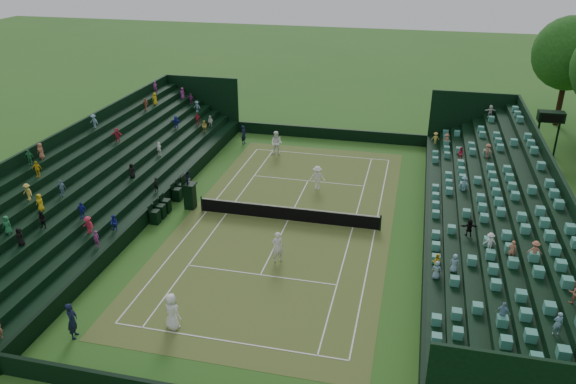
% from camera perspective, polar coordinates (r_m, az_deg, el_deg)
% --- Properties ---
extents(ground, '(160.00, 160.00, 0.00)m').
position_cam_1_polar(ground, '(35.59, 0.00, -2.92)').
color(ground, '#285F1E').
rests_on(ground, ground).
extents(court_surface, '(12.97, 26.77, 0.01)m').
position_cam_1_polar(court_surface, '(35.59, 0.00, -2.92)').
color(court_surface, '#396923').
rests_on(court_surface, ground).
extents(perimeter_wall_north, '(17.17, 0.20, 1.00)m').
position_cam_1_polar(perimeter_wall_north, '(49.76, 4.23, 5.93)').
color(perimeter_wall_north, black).
rests_on(perimeter_wall_north, ground).
extents(perimeter_wall_east, '(0.20, 31.77, 1.00)m').
position_cam_1_polar(perimeter_wall_east, '(34.63, 13.82, -3.61)').
color(perimeter_wall_east, black).
rests_on(perimeter_wall_east, ground).
extents(perimeter_wall_west, '(0.20, 31.77, 1.00)m').
position_cam_1_polar(perimeter_wall_west, '(38.01, -12.55, -0.82)').
color(perimeter_wall_west, black).
rests_on(perimeter_wall_west, ground).
extents(north_grandstand, '(6.60, 32.00, 4.90)m').
position_cam_1_polar(north_grandstand, '(34.57, 20.91, -2.71)').
color(north_grandstand, black).
rests_on(north_grandstand, ground).
extents(south_grandstand, '(6.60, 32.00, 4.90)m').
position_cam_1_polar(south_grandstand, '(39.51, -18.18, 1.18)').
color(south_grandstand, black).
rests_on(south_grandstand, ground).
extents(tennis_net, '(11.67, 0.10, 1.06)m').
position_cam_1_polar(tennis_net, '(35.35, 0.00, -2.17)').
color(tennis_net, black).
rests_on(tennis_net, ground).
extents(scoreboard_tower, '(2.00, 1.00, 3.70)m').
position_cam_1_polar(scoreboard_tower, '(49.67, 25.14, 6.79)').
color(scoreboard_tower, black).
rests_on(scoreboard_tower, ground).
extents(umpire_chair, '(0.84, 0.84, 2.64)m').
position_cam_1_polar(umpire_chair, '(37.28, -9.98, -0.05)').
color(umpire_chair, black).
rests_on(umpire_chair, ground).
extents(courtside_chairs, '(0.58, 5.55, 1.26)m').
position_cam_1_polar(courtside_chairs, '(38.05, -11.77, -0.75)').
color(courtside_chairs, black).
rests_on(courtside_chairs, ground).
extents(player_near_west, '(1.06, 0.90, 1.84)m').
position_cam_1_polar(player_near_west, '(26.63, -11.71, -11.80)').
color(player_near_west, white).
rests_on(player_near_west, ground).
extents(player_near_east, '(0.80, 0.72, 1.85)m').
position_cam_1_polar(player_near_east, '(30.91, -1.09, -5.60)').
color(player_near_east, white).
rests_on(player_near_east, ground).
extents(player_far_west, '(1.09, 0.92, 2.02)m').
position_cam_1_polar(player_far_west, '(45.78, -1.17, 4.97)').
color(player_far_west, white).
rests_on(player_far_west, ground).
extents(player_far_east, '(1.19, 0.77, 1.74)m').
position_cam_1_polar(player_far_east, '(39.63, 3.00, 1.46)').
color(player_far_east, white).
rests_on(player_far_east, ground).
extents(line_judge_north, '(0.46, 0.64, 1.63)m').
position_cam_1_polar(line_judge_north, '(48.54, -4.52, 5.82)').
color(line_judge_north, black).
rests_on(line_judge_north, ground).
extents(line_judge_south, '(0.60, 0.75, 1.79)m').
position_cam_1_polar(line_judge_south, '(27.37, -21.07, -12.09)').
color(line_judge_south, black).
rests_on(line_judge_south, ground).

